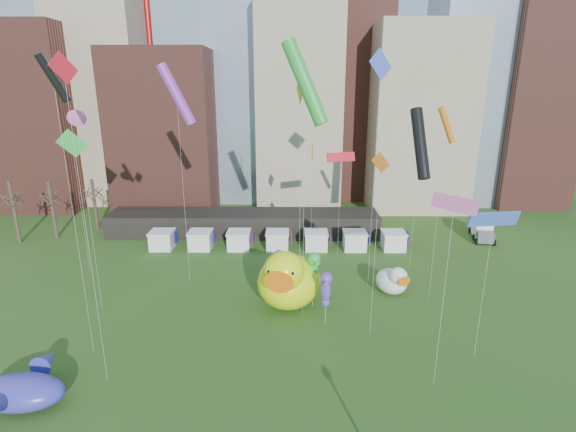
{
  "coord_description": "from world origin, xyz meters",
  "views": [
    {
      "loc": [
        2.87,
        -16.78,
        20.34
      ],
      "look_at": [
        2.61,
        10.96,
        12.0
      ],
      "focal_mm": 27.0,
      "sensor_mm": 36.0,
      "label": 1
    }
  ],
  "objects_px": {
    "big_duck": "(288,279)",
    "box_truck": "(482,229)",
    "seahorse_green": "(313,268)",
    "whale_inflatable": "(23,390)",
    "seahorse_purple": "(326,287)",
    "small_duck": "(393,280)"
  },
  "relations": [
    {
      "from": "big_duck",
      "to": "box_truck",
      "type": "bearing_deg",
      "value": 47.95
    },
    {
      "from": "big_duck",
      "to": "seahorse_green",
      "type": "relative_size",
      "value": 1.57
    },
    {
      "from": "big_duck",
      "to": "seahorse_green",
      "type": "distance_m",
      "value": 2.62
    },
    {
      "from": "whale_inflatable",
      "to": "box_truck",
      "type": "relative_size",
      "value": 1.17
    },
    {
      "from": "big_duck",
      "to": "seahorse_green",
      "type": "height_order",
      "value": "big_duck"
    },
    {
      "from": "big_duck",
      "to": "seahorse_purple",
      "type": "relative_size",
      "value": 1.75
    },
    {
      "from": "small_duck",
      "to": "whale_inflatable",
      "type": "distance_m",
      "value": 32.4
    },
    {
      "from": "big_duck",
      "to": "whale_inflatable",
      "type": "bearing_deg",
      "value": -131.08
    },
    {
      "from": "big_duck",
      "to": "small_duck",
      "type": "height_order",
      "value": "big_duck"
    },
    {
      "from": "big_duck",
      "to": "box_truck",
      "type": "distance_m",
      "value": 33.51
    },
    {
      "from": "small_duck",
      "to": "seahorse_green",
      "type": "height_order",
      "value": "seahorse_green"
    },
    {
      "from": "seahorse_green",
      "to": "box_truck",
      "type": "bearing_deg",
      "value": 22.54
    },
    {
      "from": "seahorse_green",
      "to": "whale_inflatable",
      "type": "distance_m",
      "value": 24.08
    },
    {
      "from": "small_duck",
      "to": "whale_inflatable",
      "type": "xyz_separation_m",
      "value": [
        -27.96,
        -16.36,
        -0.3
      ]
    },
    {
      "from": "seahorse_purple",
      "to": "whale_inflatable",
      "type": "height_order",
      "value": "seahorse_purple"
    },
    {
      "from": "small_duck",
      "to": "box_truck",
      "type": "distance_m",
      "value": 23.58
    },
    {
      "from": "box_truck",
      "to": "big_duck",
      "type": "bearing_deg",
      "value": -131.3
    },
    {
      "from": "seahorse_purple",
      "to": "box_truck",
      "type": "height_order",
      "value": "seahorse_purple"
    },
    {
      "from": "whale_inflatable",
      "to": "big_duck",
      "type": "bearing_deg",
      "value": 39.05
    },
    {
      "from": "small_duck",
      "to": "box_truck",
      "type": "bearing_deg",
      "value": 26.12
    },
    {
      "from": "seahorse_green",
      "to": "whale_inflatable",
      "type": "bearing_deg",
      "value": -162.28
    },
    {
      "from": "seahorse_purple",
      "to": "whale_inflatable",
      "type": "bearing_deg",
      "value": -148.45
    }
  ]
}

